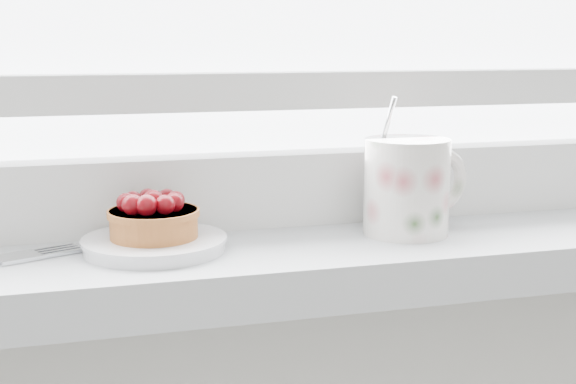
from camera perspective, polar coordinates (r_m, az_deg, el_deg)
name	(u,v)px	position (r m, az deg, el deg)	size (l,w,h in m)	color
saucer	(155,244)	(0.70, -9.47, -3.68)	(0.12, 0.12, 0.01)	silver
raspberry_tart	(153,217)	(0.69, -9.56, -1.77)	(0.08, 0.08, 0.04)	#954F20
floral_mug	(409,184)	(0.75, 8.61, 0.54)	(0.12, 0.10, 0.13)	silver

